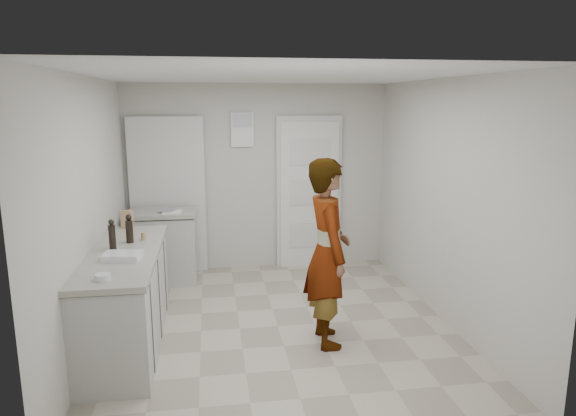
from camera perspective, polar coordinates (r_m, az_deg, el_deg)
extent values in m
plane|color=gray|center=(5.42, -1.16, -12.98)|extent=(4.00, 4.00, 0.00)
plane|color=beige|center=(6.98, -3.38, 3.37)|extent=(3.50, 0.00, 3.50)
plane|color=beige|center=(3.12, 3.63, -7.29)|extent=(3.50, 0.00, 3.50)
plane|color=beige|center=(5.10, -21.09, -0.53)|extent=(0.00, 4.00, 4.00)
plane|color=beige|center=(5.53, 17.08, 0.64)|extent=(0.00, 4.00, 4.00)
plane|color=silver|center=(4.93, -1.29, 14.47)|extent=(4.00, 4.00, 0.00)
cube|color=white|center=(7.05, 2.37, 1.41)|extent=(0.80, 0.05, 2.00)
cube|color=silver|center=(7.08, 2.33, 1.69)|extent=(0.90, 0.04, 2.10)
sphere|color=tan|center=(7.08, 5.07, 1.01)|extent=(0.07, 0.07, 0.07)
cube|color=white|center=(6.87, -5.10, 8.66)|extent=(0.30, 0.02, 0.45)
cube|color=black|center=(6.98, -13.18, 1.17)|extent=(0.90, 0.05, 2.04)
cube|color=silver|center=(6.95, -13.20, 1.20)|extent=(0.98, 0.02, 2.10)
cube|color=#B6B7B2|center=(5.09, -17.53, -9.96)|extent=(0.60, 1.90, 0.86)
cube|color=black|center=(5.24, -17.26, -13.93)|extent=(0.56, 1.86, 0.08)
cube|color=#A29F94|center=(4.94, -17.87, -4.88)|extent=(0.64, 1.96, 0.05)
cube|color=#B6B7B2|center=(6.71, -13.64, -4.46)|extent=(0.80, 0.55, 0.86)
cube|color=black|center=(6.83, -13.48, -7.60)|extent=(0.75, 0.54, 0.08)
cube|color=#A29F94|center=(6.60, -13.83, -0.54)|extent=(0.84, 0.61, 0.05)
imported|color=silver|center=(4.80, 4.42, -4.98)|extent=(0.44, 0.66, 1.77)
cube|color=#A77953|center=(5.79, -17.47, -1.20)|extent=(0.13, 0.07, 0.20)
cylinder|color=#A18A5C|center=(5.26, -15.75, -3.03)|extent=(0.05, 0.05, 0.08)
cylinder|color=black|center=(5.19, -17.21, -2.51)|extent=(0.07, 0.07, 0.22)
sphere|color=black|center=(5.15, -17.30, -0.98)|extent=(0.06, 0.06, 0.06)
cylinder|color=black|center=(5.00, -18.95, -3.09)|extent=(0.06, 0.06, 0.23)
sphere|color=black|center=(4.97, -19.06, -1.49)|extent=(0.05, 0.05, 0.05)
cube|color=silver|center=(4.69, -17.93, -5.11)|extent=(0.34, 0.26, 0.06)
cube|color=silver|center=(4.69, -17.93, -5.19)|extent=(0.30, 0.22, 0.04)
cylinder|color=silver|center=(4.21, -19.90, -7.23)|extent=(0.12, 0.12, 0.05)
sphere|color=white|center=(4.20, -20.19, -7.28)|extent=(0.04, 0.04, 0.04)
sphere|color=white|center=(4.21, -19.61, -7.19)|extent=(0.04, 0.04, 0.04)
cube|color=white|center=(6.51, -12.73, -0.38)|extent=(0.23, 0.29, 0.01)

